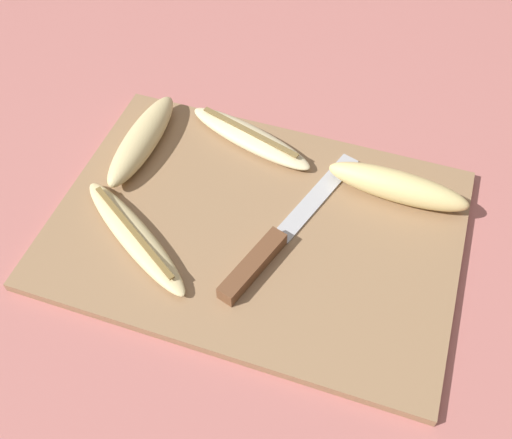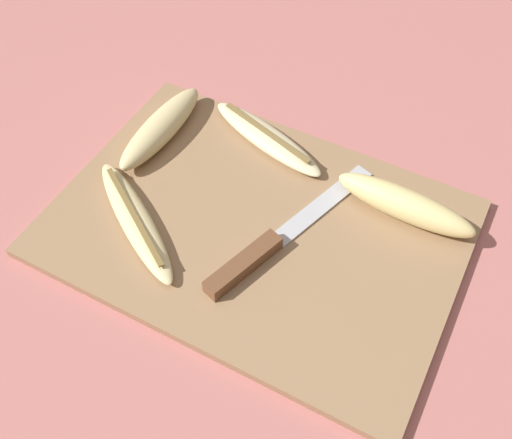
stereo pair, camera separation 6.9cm
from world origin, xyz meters
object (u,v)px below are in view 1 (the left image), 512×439
Objects in this scene: banana_ripe_center at (134,236)px; banana_mellow_near at (142,139)px; knife at (268,249)px; banana_cream_curved at (250,138)px; banana_golden_short at (397,186)px.

banana_ripe_center is 0.15m from banana_mellow_near.
knife is 0.17m from banana_cream_curved.
banana_mellow_near is (-0.20, 0.10, 0.01)m from knife.
banana_golden_short is 0.32m from banana_mellow_near.
banana_mellow_near reaches higher than banana_ripe_center.
knife is 1.49× the size of banana_golden_short.
banana_golden_short is 1.01× the size of banana_mellow_near.
banana_golden_short reaches higher than banana_mellow_near.
banana_cream_curved is (-0.08, 0.16, 0.00)m from knife.
banana_golden_short reaches higher than banana_ripe_center.
knife is 0.23m from banana_mellow_near.
knife is 0.18m from banana_golden_short.
banana_golden_short is (0.27, 0.16, 0.01)m from banana_ripe_center.
banana_ripe_center is (-0.15, -0.03, 0.00)m from knife.
banana_ripe_center is 0.31m from banana_golden_short.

